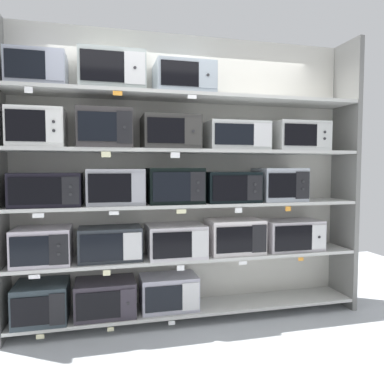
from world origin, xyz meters
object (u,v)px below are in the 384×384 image
at_px(microwave_14, 105,129).
at_px(microwave_0, 42,302).
at_px(microwave_6, 235,236).
at_px(microwave_16, 236,136).
at_px(microwave_7, 291,235).
at_px(microwave_9, 115,187).
at_px(microwave_5, 176,240).
at_px(microwave_20, 184,80).
at_px(microwave_18, 37,70).
at_px(microwave_17, 297,137).
at_px(microwave_10, 175,186).
at_px(microwave_11, 230,187).
at_px(microwave_19, 112,72).
at_px(microwave_4, 110,243).
at_px(microwave_12, 279,185).
at_px(microwave_1, 105,297).
at_px(microwave_8, 47,190).
at_px(microwave_15, 170,133).
at_px(microwave_2, 169,292).
at_px(microwave_3, 43,246).
at_px(microwave_13, 38,128).

bearing_deg(microwave_14, microwave_0, 180.00).
distance_m(microwave_6, microwave_16, 0.95).
bearing_deg(microwave_7, microwave_14, 179.99).
bearing_deg(microwave_6, microwave_14, 180.00).
bearing_deg(microwave_9, microwave_5, 0.00).
bearing_deg(microwave_20, microwave_18, -180.00).
height_order(microwave_6, microwave_17, microwave_17).
relative_size(microwave_10, microwave_11, 0.98).
bearing_deg(microwave_19, microwave_4, -179.76).
bearing_deg(microwave_12, microwave_19, -180.00).
relative_size(microwave_16, microwave_20, 1.10).
xyz_separation_m(microwave_1, microwave_4, (0.05, -0.00, 0.48)).
height_order(microwave_1, microwave_18, microwave_18).
distance_m(microwave_8, microwave_15, 1.16).
height_order(microwave_10, microwave_18, microwave_18).
relative_size(microwave_1, microwave_2, 1.01).
xyz_separation_m(microwave_16, microwave_19, (-1.13, -0.00, 0.52)).
xyz_separation_m(microwave_15, microwave_18, (-1.10, -0.00, 0.48)).
relative_size(microwave_15, microwave_17, 0.95).
bearing_deg(microwave_16, microwave_6, -177.20).
height_order(microwave_3, microwave_6, microwave_6).
relative_size(microwave_1, microwave_4, 0.96).
bearing_deg(microwave_15, microwave_16, 0.00).
xyz_separation_m(microwave_7, microwave_10, (-1.18, 0.00, 0.50)).
height_order(microwave_0, microwave_9, microwave_9).
height_order(microwave_2, microwave_3, microwave_3).
relative_size(microwave_6, microwave_13, 1.19).
relative_size(microwave_4, microwave_19, 0.98).
height_order(microwave_5, microwave_14, microwave_14).
relative_size(microwave_12, microwave_14, 0.97).
relative_size(microwave_5, microwave_19, 0.94).
xyz_separation_m(microwave_2, microwave_19, (-0.49, -0.00, 1.97)).
relative_size(microwave_9, microwave_13, 1.13).
height_order(microwave_1, microwave_2, microwave_2).
xyz_separation_m(microwave_3, microwave_19, (0.59, 0.00, 1.48)).
distance_m(microwave_7, microwave_11, 0.81).
xyz_separation_m(microwave_2, microwave_11, (0.59, -0.00, 0.97)).
relative_size(microwave_0, microwave_6, 0.83).
bearing_deg(microwave_7, microwave_9, 179.99).
distance_m(microwave_6, microwave_8, 1.74).
distance_m(microwave_13, microwave_16, 1.74).
bearing_deg(microwave_9, microwave_10, -0.01).
xyz_separation_m(microwave_0, microwave_20, (1.24, -0.00, 1.93)).
relative_size(microwave_8, microwave_12, 1.26).
height_order(microwave_12, microwave_16, microwave_16).
bearing_deg(microwave_2, microwave_15, -0.02).
relative_size(microwave_2, microwave_14, 1.14).
height_order(microwave_0, microwave_3, microwave_3).
bearing_deg(microwave_9, microwave_2, 0.02).
relative_size(microwave_8, microwave_20, 1.08).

